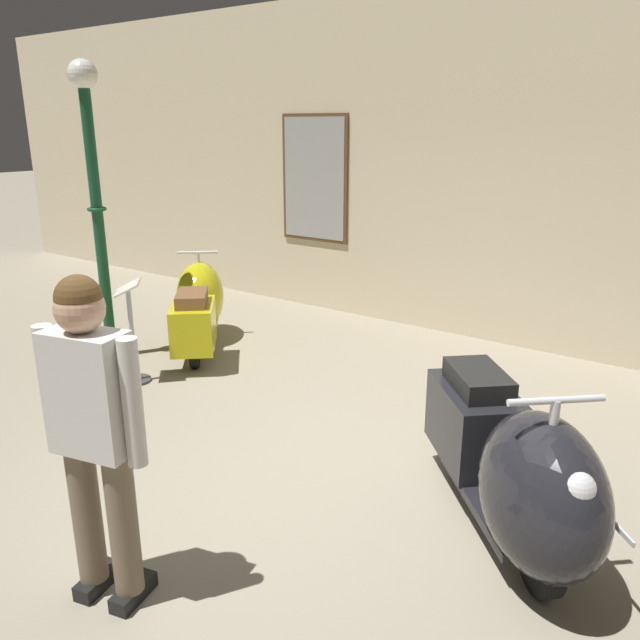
{
  "coord_description": "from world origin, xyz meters",
  "views": [
    {
      "loc": [
        2.29,
        -2.97,
        2.35
      ],
      "look_at": [
        -0.62,
        1.08,
        0.79
      ],
      "focal_mm": 35.1,
      "sensor_mm": 36.0,
      "label": 1
    }
  ],
  "objects_px": {
    "lamppost": "(97,206)",
    "visitor_0": "(93,423)",
    "scooter_1": "(517,471)",
    "info_stanchion": "(133,341)",
    "scooter_0": "(198,306)"
  },
  "relations": [
    {
      "from": "lamppost",
      "to": "visitor_0",
      "type": "xyz_separation_m",
      "value": [
        2.98,
        -2.21,
        -0.58
      ]
    },
    {
      "from": "scooter_1",
      "to": "visitor_0",
      "type": "xyz_separation_m",
      "value": [
        -1.54,
        -1.59,
        0.49
      ]
    },
    {
      "from": "info_stanchion",
      "to": "scooter_1",
      "type": "bearing_deg",
      "value": -5.03
    },
    {
      "from": "visitor_0",
      "to": "info_stanchion",
      "type": "distance_m",
      "value": 2.99
    },
    {
      "from": "scooter_1",
      "to": "lamppost",
      "type": "height_order",
      "value": "lamppost"
    },
    {
      "from": "visitor_0",
      "to": "scooter_1",
      "type": "bearing_deg",
      "value": -57.55
    },
    {
      "from": "lamppost",
      "to": "visitor_0",
      "type": "height_order",
      "value": "lamppost"
    },
    {
      "from": "lamppost",
      "to": "info_stanchion",
      "type": "relative_size",
      "value": 2.98
    },
    {
      "from": "scooter_1",
      "to": "info_stanchion",
      "type": "height_order",
      "value": "scooter_1"
    },
    {
      "from": "scooter_0",
      "to": "info_stanchion",
      "type": "relative_size",
      "value": 1.57
    },
    {
      "from": "scooter_1",
      "to": "scooter_0",
      "type": "bearing_deg",
      "value": -151.84
    },
    {
      "from": "scooter_0",
      "to": "info_stanchion",
      "type": "bearing_deg",
      "value": 151.04
    },
    {
      "from": "scooter_1",
      "to": "info_stanchion",
      "type": "relative_size",
      "value": 1.69
    },
    {
      "from": "info_stanchion",
      "to": "visitor_0",
      "type": "bearing_deg",
      "value": -40.9
    },
    {
      "from": "visitor_0",
      "to": "lamppost",
      "type": "bearing_deg",
      "value": 39.88
    }
  ]
}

